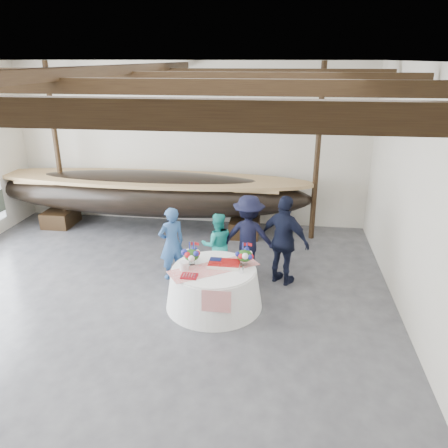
# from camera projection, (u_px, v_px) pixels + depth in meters

# --- Properties ---
(floor) EXTENTS (10.00, 12.00, 0.01)m
(floor) POSITION_uv_depth(u_px,v_px,m) (119.00, 339.00, 7.54)
(floor) COLOR #3D3D42
(floor) RESTS_ON ground
(wall_back) EXTENTS (10.00, 0.02, 4.50)m
(wall_back) POSITION_uv_depth(u_px,v_px,m) (189.00, 145.00, 12.29)
(wall_back) COLOR silver
(wall_back) RESTS_ON ground
(wall_right) EXTENTS (0.02, 12.00, 4.50)m
(wall_right) POSITION_uv_depth(u_px,v_px,m) (448.00, 234.00, 6.09)
(wall_right) COLOR silver
(wall_right) RESTS_ON ground
(ceiling) EXTENTS (10.00, 12.00, 0.01)m
(ceiling) POSITION_uv_depth(u_px,v_px,m) (91.00, 62.00, 5.94)
(ceiling) COLOR white
(ceiling) RESTS_ON wall_back
(pavilion_structure) EXTENTS (9.80, 11.76, 4.50)m
(pavilion_structure) POSITION_uv_depth(u_px,v_px,m) (117.00, 95.00, 6.91)
(pavilion_structure) COLOR black
(pavilion_structure) RESTS_ON ground
(longboat_display) EXTENTS (8.94, 1.79, 1.68)m
(longboat_display) POSITION_uv_depth(u_px,v_px,m) (148.00, 193.00, 12.01)
(longboat_display) COLOR black
(longboat_display) RESTS_ON ground
(banquet_table) EXTENTS (1.88, 1.88, 0.81)m
(banquet_table) POSITION_uv_depth(u_px,v_px,m) (214.00, 287.00, 8.46)
(banquet_table) COLOR white
(banquet_table) RESTS_ON ground
(tabletop_items) EXTENTS (1.74, 1.44, 0.40)m
(tabletop_items) POSITION_uv_depth(u_px,v_px,m) (215.00, 258.00, 8.37)
(tabletop_items) COLOR red
(tabletop_items) RESTS_ON banquet_table
(guest_woman_blue) EXTENTS (0.71, 0.67, 1.62)m
(guest_woman_blue) POSITION_uv_depth(u_px,v_px,m) (172.00, 243.00, 9.41)
(guest_woman_blue) COLOR #2A4F86
(guest_woman_blue) RESTS_ON ground
(guest_woman_teal) EXTENTS (0.82, 0.71, 1.45)m
(guest_woman_teal) POSITION_uv_depth(u_px,v_px,m) (217.00, 245.00, 9.56)
(guest_woman_teal) COLOR teal
(guest_woman_teal) RESTS_ON ground
(guest_man_left) EXTENTS (1.24, 0.77, 1.85)m
(guest_man_left) POSITION_uv_depth(u_px,v_px,m) (249.00, 236.00, 9.49)
(guest_man_left) COLOR black
(guest_man_left) RESTS_ON ground
(guest_man_right) EXTENTS (1.22, 0.99, 1.95)m
(guest_man_right) POSITION_uv_depth(u_px,v_px,m) (284.00, 241.00, 9.12)
(guest_man_right) COLOR black
(guest_man_right) RESTS_ON ground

